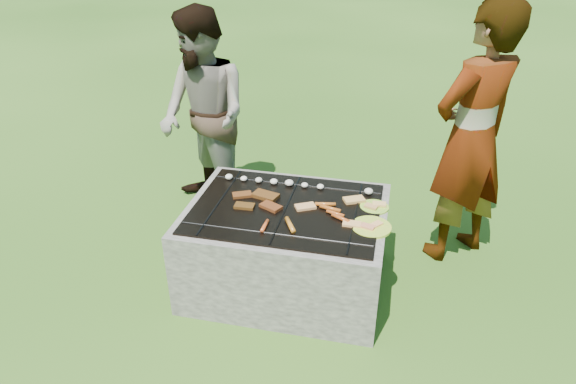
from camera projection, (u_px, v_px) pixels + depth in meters
name	position (u px, v px, depth m)	size (l,w,h in m)	color
lawn	(286.00, 281.00, 3.64)	(60.00, 60.00, 0.00)	#244912
fire_pit	(286.00, 249.00, 3.51)	(1.30, 1.00, 0.62)	gray
mushrooms	(289.00, 183.00, 3.60)	(1.06, 0.06, 0.04)	#EFE5CA
pork_slabs	(259.00, 200.00, 3.41)	(0.38, 0.27, 0.03)	#914A1A
sausages	(313.00, 216.00, 3.23)	(0.52, 0.43, 0.03)	#C37820
bread_on_grate	(337.00, 208.00, 3.33)	(0.45, 0.40, 0.02)	#E9D477
plate_far	(375.00, 207.00, 3.36)	(0.25, 0.25, 0.03)	yellow
plate_near	(371.00, 227.00, 3.15)	(0.28, 0.28, 0.03)	yellow
cook	(472.00, 138.00, 3.53)	(0.68, 0.45, 1.87)	gray
bystander	(204.00, 117.00, 4.13)	(0.83, 0.65, 1.71)	gray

